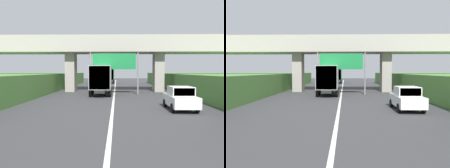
{
  "view_description": "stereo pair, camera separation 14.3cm",
  "coord_description": "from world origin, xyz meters",
  "views": [
    {
      "loc": [
        0.3,
        6.44,
        2.82
      ],
      "look_at": [
        0.0,
        21.5,
        2.0
      ],
      "focal_mm": 37.48,
      "sensor_mm": 36.0,
      "label": 1
    },
    {
      "loc": [
        0.45,
        6.45,
        2.82
      ],
      "look_at": [
        0.0,
        21.5,
        2.0
      ],
      "focal_mm": 37.48,
      "sensor_mm": 36.0,
      "label": 2
    }
  ],
  "objects": [
    {
      "name": "truck_orange",
      "position": [
        -1.51,
        34.23,
        1.93
      ],
      "size": [
        2.44,
        7.3,
        3.44
      ],
      "color": "black",
      "rests_on": "ground"
    },
    {
      "name": "lane_centre_stripe",
      "position": [
        0.0,
        31.27,
        0.0
      ],
      "size": [
        0.2,
        102.55,
        0.01
      ],
      "primitive_type": "cube",
      "color": "white",
      "rests_on": "ground"
    },
    {
      "name": "overhead_highway_sign",
      "position": [
        0.0,
        34.58,
        3.7
      ],
      "size": [
        5.88,
        0.18,
        5.05
      ],
      "color": "slate",
      "rests_on": "ground"
    },
    {
      "name": "truck_green",
      "position": [
        -1.51,
        61.64,
        1.93
      ],
      "size": [
        2.44,
        7.3,
        3.44
      ],
      "color": "black",
      "rests_on": "ground"
    },
    {
      "name": "car_white",
      "position": [
        4.94,
        23.5,
        0.86
      ],
      "size": [
        1.86,
        4.1,
        1.72
      ],
      "color": "silver",
      "rests_on": "ground"
    },
    {
      "name": "overpass_bridge",
      "position": [
        0.0,
        39.09,
        5.67
      ],
      "size": [
        40.0,
        4.8,
        7.55
      ],
      "color": "#9E998E",
      "rests_on": "ground"
    }
  ]
}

